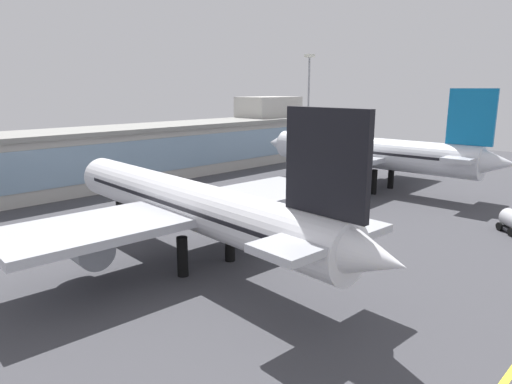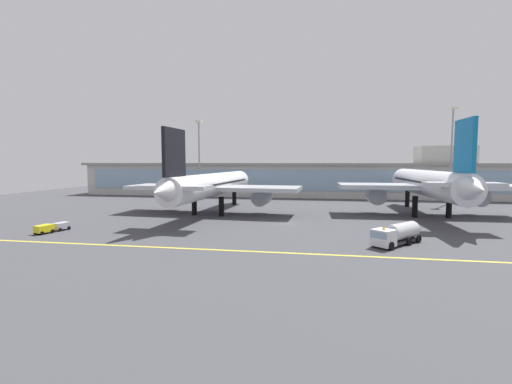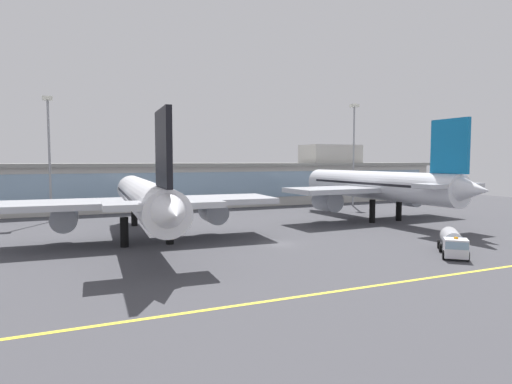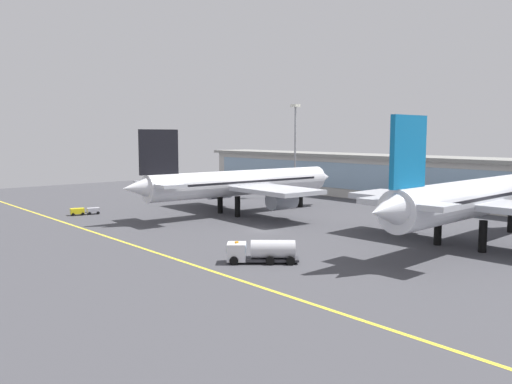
% 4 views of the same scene
% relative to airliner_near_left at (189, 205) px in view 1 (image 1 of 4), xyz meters
% --- Properties ---
extents(ground_plane, '(206.66, 206.66, 0.00)m').
position_rel_airliner_near_left_xyz_m(ground_plane, '(17.19, -9.49, -6.22)').
color(ground_plane, '#424247').
extents(terminal_building, '(150.61, 14.00, 16.27)m').
position_rel_airliner_near_left_xyz_m(terminal_building, '(19.21, 43.23, -0.27)').
color(terminal_building, beige).
rests_on(terminal_building, ground).
extents(airliner_near_left, '(38.79, 51.05, 17.04)m').
position_rel_airliner_near_left_xyz_m(airliner_near_left, '(0.00, 0.00, 0.00)').
color(airliner_near_left, black).
rests_on(airliner_near_left, ground).
extents(airliner_near_right, '(37.14, 48.87, 18.42)m').
position_rel_airliner_near_left_xyz_m(airliner_near_right, '(45.82, 5.32, 0.52)').
color(airliner_near_right, black).
rests_on(airliner_near_right, ground).
extents(apron_light_mast_centre, '(1.80, 1.80, 26.08)m').
position_rel_airliner_near_left_xyz_m(apron_light_mast_centre, '(58.16, 29.42, 10.59)').
color(apron_light_mast_centre, gray).
rests_on(apron_light_mast_centre, ground).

